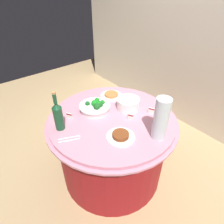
{
  "coord_description": "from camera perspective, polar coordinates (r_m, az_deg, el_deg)",
  "views": [
    {
      "loc": [
        1.03,
        -0.86,
        1.75
      ],
      "look_at": [
        0.0,
        0.0,
        0.79
      ],
      "focal_mm": 30.72,
      "sensor_mm": 36.0,
      "label": 1
    }
  ],
  "objects": [
    {
      "name": "buffet_table",
      "position": [
        1.92,
        0.0,
        -10.11
      ],
      "size": [
        1.16,
        1.16,
        0.74
      ],
      "color": "maroon",
      "rests_on": "ground_plane"
    },
    {
      "name": "decorative_fruit_vase",
      "position": [
        1.43,
        14.23,
        -2.69
      ],
      "size": [
        0.11,
        0.11,
        0.34
      ],
      "color": "silver",
      "rests_on": "buffet_table"
    },
    {
      "name": "label_placard_mid",
      "position": [
        1.74,
        11.64,
        0.51
      ],
      "size": [
        0.05,
        0.03,
        0.05
      ],
      "color": "white",
      "rests_on": "buffet_table"
    },
    {
      "name": "label_placard_front",
      "position": [
        1.64,
        5.5,
        -1.38
      ],
      "size": [
        0.05,
        0.03,
        0.05
      ],
      "color": "white",
      "rests_on": "buffet_table"
    },
    {
      "name": "serving_tongs",
      "position": [
        1.5,
        -12.34,
        -7.76
      ],
      "size": [
        0.11,
        0.16,
        0.01
      ],
      "color": "silver",
      "rests_on": "buffet_table"
    },
    {
      "name": "broccoli_bowl",
      "position": [
        1.74,
        -5.01,
        1.45
      ],
      "size": [
        0.28,
        0.28,
        0.11
      ],
      "color": "white",
      "rests_on": "buffet_table"
    },
    {
      "name": "ground_plane",
      "position": [
        2.21,
        0.0,
        -16.94
      ],
      "size": [
        6.0,
        6.0,
        0.0
      ],
      "primitive_type": "plane",
      "color": "tan"
    },
    {
      "name": "food_plate_stir_fry",
      "position": [
        1.47,
        2.56,
        -7.16
      ],
      "size": [
        0.22,
        0.22,
        0.04
      ],
      "color": "white",
      "rests_on": "buffet_table"
    },
    {
      "name": "back_wall",
      "position": [
        2.52,
        27.36,
        21.75
      ],
      "size": [
        4.4,
        0.1,
        2.6
      ],
      "primitive_type": "cube",
      "color": "beige",
      "rests_on": "ground_plane"
    },
    {
      "name": "food_plate_peanuts",
      "position": [
        1.96,
        -0.23,
        5.03
      ],
      "size": [
        0.22,
        0.22,
        0.03
      ],
      "color": "white",
      "rests_on": "buffet_table"
    },
    {
      "name": "wine_bottle",
      "position": [
        1.54,
        -15.74,
        -0.98
      ],
      "size": [
        0.07,
        0.07,
        0.34
      ],
      "color": "#154527",
      "rests_on": "buffet_table"
    },
    {
      "name": "label_placard_rear",
      "position": [
        1.68,
        -12.6,
        -1.07
      ],
      "size": [
        0.05,
        0.03,
        0.05
      ],
      "color": "white",
      "rests_on": "buffet_table"
    },
    {
      "name": "plate_stack",
      "position": [
        1.77,
        4.8,
        2.49
      ],
      "size": [
        0.21,
        0.21,
        0.1
      ],
      "color": "white",
      "rests_on": "buffet_table"
    }
  ]
}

